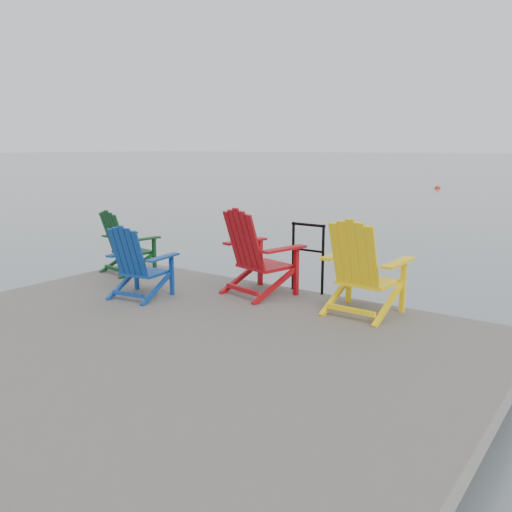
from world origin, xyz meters
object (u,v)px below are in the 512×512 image
Objects in this scene: handrail at (308,251)px; chair_green at (125,242)px; buoy_b at (438,189)px; chair_yellow at (362,267)px; chair_blue at (138,262)px; chair_red at (257,252)px.

chair_green is (-2.76, -0.63, -0.07)m from handrail.
buoy_b is at bearing 107.46° from chair_green.
chair_yellow reaches higher than buoy_b.
buoy_b is at bearing 107.07° from chair_yellow.
chair_yellow is (0.98, -0.49, 0.00)m from handrail.
chair_yellow is at bearing 13.07° from chair_blue.
chair_yellow is (1.44, -0.00, -0.01)m from chair_red.
chair_yellow is at bearing 12.22° from chair_green.
chair_red is (2.30, 0.14, 0.08)m from chair_green.
buoy_b is (-4.49, 26.65, -0.96)m from chair_blue.
handrail is 2.59× the size of buoy_b.
chair_green is 2.31m from chair_red.
handrail is 0.97× the size of chair_green.
chair_blue is 2.63× the size of buoy_b.
handrail is 0.82× the size of chair_red.
chair_yellow reaches higher than handrail.
chair_red is 1.01× the size of chair_yellow.
buoy_b is (-5.61, 25.68, -1.05)m from chair_red.
chair_green is at bearing -82.70° from buoy_b.
chair_green is 0.85× the size of chair_red.
chair_red is at bearing 13.56° from chair_green.
buoy_b is (-6.07, 25.18, -1.04)m from handrail.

